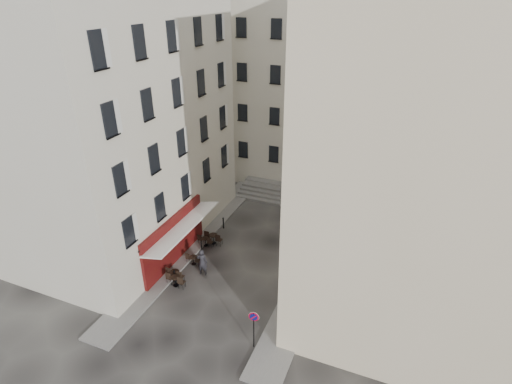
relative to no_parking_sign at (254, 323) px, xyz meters
The scene contains 18 objects.
ground 5.41m from the no_parking_sign, 131.10° to the left, with size 90.00×90.00×0.00m, color black.
sidewalk_left 11.26m from the no_parking_sign, 135.02° to the left, with size 2.00×22.00×0.12m, color slate.
sidewalk_right 7.15m from the no_parking_sign, 80.72° to the left, with size 2.00×18.00×0.12m, color slate.
building_left 17.72m from the no_parking_sign, 153.66° to the left, with size 12.20×16.20×20.60m.
building_right 12.77m from the no_parking_sign, 45.98° to the left, with size 12.20×14.20×18.60m.
building_back 24.50m from the no_parking_sign, 100.83° to the left, with size 18.20×10.20×18.60m.
cafe_storefront 9.11m from the no_parking_sign, 147.65° to the left, with size 1.74×7.30×3.50m.
stone_steps 16.84m from the no_parking_sign, 101.60° to the left, with size 9.00×3.15×0.80m.
bollard_near 7.32m from the no_parking_sign, 156.57° to the left, with size 0.12×0.12×0.98m.
bollard_mid 9.27m from the no_parking_sign, 136.12° to the left, with size 0.12×0.12×0.98m.
bollard_far 11.95m from the no_parking_sign, 123.87° to the left, with size 0.12×0.12×0.98m.
no_parking_sign is the anchor object (origin of this frame).
bistro_table_a 7.03m from the no_parking_sign, 157.55° to the left, with size 1.31×0.61×0.92m.
bistro_table_b 7.52m from the no_parking_sign, 155.20° to the left, with size 1.25×0.59×0.88m.
bistro_table_c 8.26m from the no_parking_sign, 142.36° to the left, with size 1.15×0.54×0.81m.
bistro_table_d 10.00m from the no_parking_sign, 133.06° to the left, with size 1.20×0.56×0.85m.
bistro_table_e 10.07m from the no_parking_sign, 129.55° to the left, with size 1.37×0.64×0.96m.
pedestrian 6.97m from the no_parking_sign, 141.33° to the left, with size 0.69×0.46×1.91m, color #222227.
Camera 1 is at (9.10, -17.69, 16.88)m, focal length 28.00 mm.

